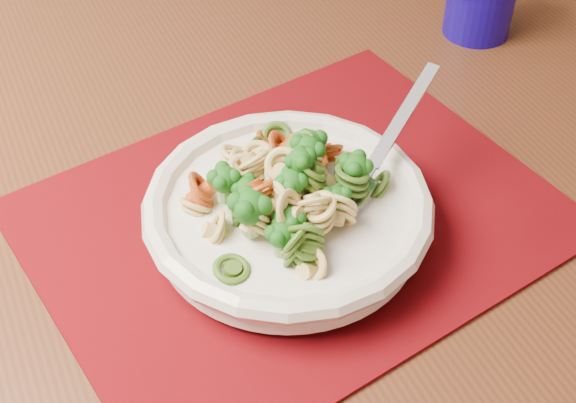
{
  "coord_description": "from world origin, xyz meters",
  "views": [
    {
      "loc": [
        0.88,
        -0.62,
        1.22
      ],
      "look_at": [
        0.88,
        -0.17,
        0.78
      ],
      "focal_mm": 50.0,
      "sensor_mm": 36.0,
      "label": 1
    }
  ],
  "objects": [
    {
      "name": "pasta_broccoli_heap",
      "position": [
        0.88,
        -0.17,
        0.79
      ],
      "size": [
        0.2,
        0.2,
        0.06
      ],
      "primitive_type": null,
      "color": "tan",
      "rests_on": "pasta_bowl"
    },
    {
      "name": "placemat",
      "position": [
        0.88,
        -0.15,
        0.74
      ],
      "size": [
        0.53,
        0.5,
        0.0
      ],
      "primitive_type": "cube",
      "rotation": [
        0.0,
        0.0,
        0.6
      ],
      "color": "#65040D",
      "rests_on": "dining_table"
    },
    {
      "name": "pasta_bowl",
      "position": [
        0.88,
        -0.17,
        0.77
      ],
      "size": [
        0.23,
        0.23,
        0.04
      ],
      "color": "silver",
      "rests_on": "placemat"
    },
    {
      "name": "dining_table",
      "position": [
        0.8,
        -0.1,
        0.63
      ],
      "size": [
        1.58,
        1.34,
        0.74
      ],
      "rotation": [
        0.0,
        0.0,
        0.43
      ],
      "color": "#4E2816",
      "rests_on": "ground"
    },
    {
      "name": "fork",
      "position": [
        0.93,
        -0.16,
        0.79
      ],
      "size": [
        0.12,
        0.17,
        0.08
      ],
      "primitive_type": null,
      "rotation": [
        0.0,
        -0.35,
        1.0
      ],
      "color": "silver",
      "rests_on": "pasta_bowl"
    }
  ]
}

